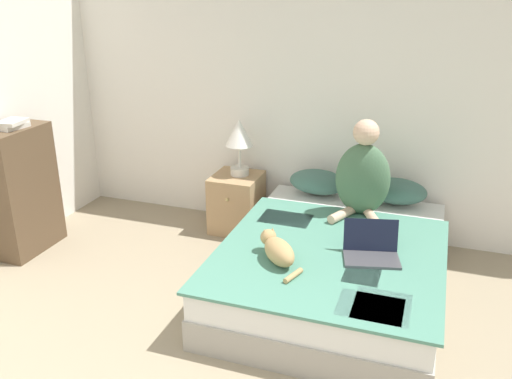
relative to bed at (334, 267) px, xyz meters
name	(u,v)px	position (x,y,z in m)	size (l,w,h in m)	color
wall_back	(321,88)	(-0.39, 1.06, 1.07)	(5.61, 0.05, 2.55)	white
bed	(334,267)	(0.00, 0.00, 0.00)	(1.50, 1.98, 0.41)	#9E998E
pillow_near	(318,182)	(-0.33, 0.84, 0.32)	(0.49, 0.26, 0.21)	#42665B
pillow_far	(396,191)	(0.33, 0.84, 0.32)	(0.49, 0.26, 0.21)	#42665B
person_sitting	(363,176)	(0.09, 0.53, 0.52)	(0.42, 0.41, 0.75)	#476B4C
cat_tabby	(278,250)	(-0.30, -0.42, 0.29)	(0.35, 0.43, 0.17)	tan
laptop_open	(371,251)	(0.27, -0.17, 0.26)	(0.41, 0.35, 0.23)	#424247
nightstand	(237,202)	(-1.05, 0.77, 0.05)	(0.41, 0.46, 0.51)	tan
table_lamp	(239,137)	(-1.03, 0.80, 0.65)	(0.24, 0.24, 0.50)	beige
bookshelf	(24,191)	(-2.54, -0.17, 0.32)	(0.25, 0.58, 1.05)	brown
book_stack_top	(12,124)	(-2.54, -0.17, 0.88)	(0.19, 0.24, 0.07)	beige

